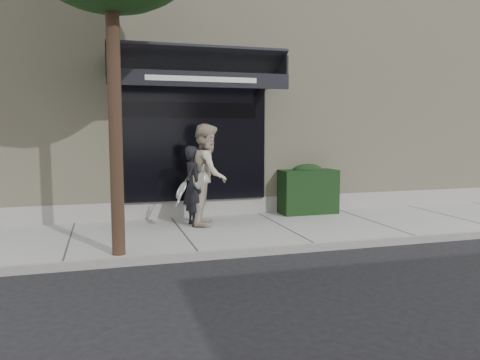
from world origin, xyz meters
name	(u,v)px	position (x,y,z in m)	size (l,w,h in m)	color
ground	(282,232)	(0.00, 0.00, 0.00)	(80.00, 80.00, 0.00)	black
sidewalk	(282,229)	(0.00, 0.00, 0.06)	(20.00, 3.00, 0.12)	#979893
curb	(316,247)	(0.00, -1.55, 0.07)	(20.00, 0.10, 0.14)	gray
building_facade	(221,106)	(-0.01, 4.96, 2.74)	(14.30, 8.04, 5.64)	#BDB490
hedge	(307,190)	(1.10, 1.25, 0.66)	(1.30, 0.70, 1.14)	black
pedestrian_front	(193,186)	(-1.69, 0.57, 0.92)	(0.68, 0.88, 1.60)	black
pedestrian_back	(208,174)	(-1.38, 0.63, 1.14)	(1.02, 1.16, 2.03)	beige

